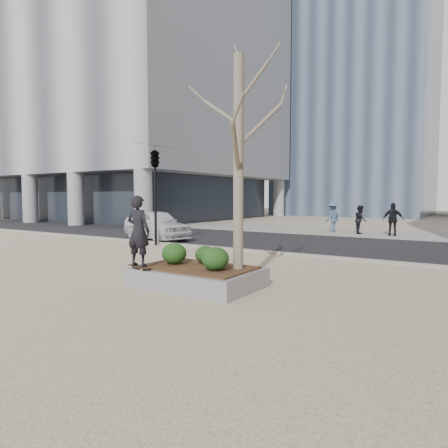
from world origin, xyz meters
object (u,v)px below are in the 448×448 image
Objects in this scene: skateboard at (139,268)px; police_car at (156,224)px; skateboarder at (138,231)px; planter at (197,277)px.

police_car reaches higher than skateboard.
skateboard is 0.89m from skateboarder.
skateboard is at bearing -141.34° from planter.
skateboard is 0.17× the size of police_car.
planter is 1.75× the size of skateboarder.
planter is at bearing -114.15° from police_car.
skateboard reaches higher than planter.
skateboarder reaches higher than skateboard.
planter is at bearing -148.05° from skateboarder.
police_car is at bearing -56.48° from skateboarder.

